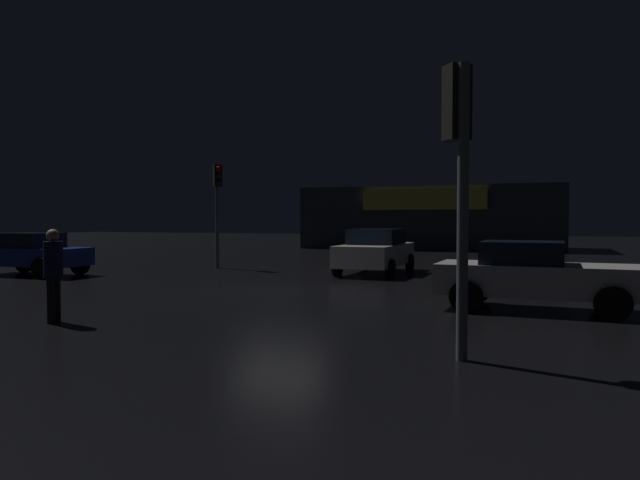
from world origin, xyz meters
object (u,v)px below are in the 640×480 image
at_px(traffic_signal_main, 218,194).
at_px(car_far, 376,251).
at_px(car_crossing, 31,253).
at_px(car_near, 535,275).
at_px(store_building, 435,218).
at_px(traffic_signal_opposite, 459,153).
at_px(pedestrian, 53,268).

relative_size(traffic_signal_main, car_far, 0.89).
distance_m(traffic_signal_main, car_crossing, 6.93).
relative_size(car_near, car_far, 0.90).
height_order(store_building, car_crossing, store_building).
bearing_deg(traffic_signal_opposite, store_building, 100.59).
height_order(traffic_signal_main, pedestrian, traffic_signal_main).
xyz_separation_m(car_near, car_far, (-5.46, 7.17, 0.06)).
xyz_separation_m(traffic_signal_opposite, car_near, (0.91, 4.91, -2.06)).
relative_size(car_near, car_crossing, 1.06).
bearing_deg(car_crossing, pedestrian, -40.70).
height_order(car_far, pedestrian, pedestrian).
distance_m(traffic_signal_opposite, car_near, 5.40).
bearing_deg(pedestrian, traffic_signal_opposite, -1.34).
height_order(traffic_signal_opposite, car_far, traffic_signal_opposite).
relative_size(store_building, car_far, 3.61).
bearing_deg(car_far, car_crossing, -154.86).
bearing_deg(car_crossing, store_building, 69.23).
height_order(store_building, traffic_signal_main, traffic_signal_main).
xyz_separation_m(store_building, car_far, (1.39, -19.69, -1.22)).
distance_m(traffic_signal_main, car_far, 6.71).
distance_m(traffic_signal_main, car_near, 13.92).
bearing_deg(traffic_signal_main, pedestrian, -73.15).
relative_size(traffic_signal_main, pedestrian, 2.34).
distance_m(store_building, car_crossing, 26.49).
distance_m(car_near, pedestrian, 9.53).
xyz_separation_m(traffic_signal_opposite, car_far, (-4.54, 12.08, -2.00)).
height_order(traffic_signal_main, car_far, traffic_signal_main).
distance_m(store_building, car_far, 19.77).
bearing_deg(car_near, traffic_signal_main, 149.32).
xyz_separation_m(store_building, car_crossing, (-9.39, -24.75, -1.25)).
xyz_separation_m(store_building, traffic_signal_main, (-4.98, -19.84, 0.87)).
relative_size(traffic_signal_main, car_crossing, 1.05).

